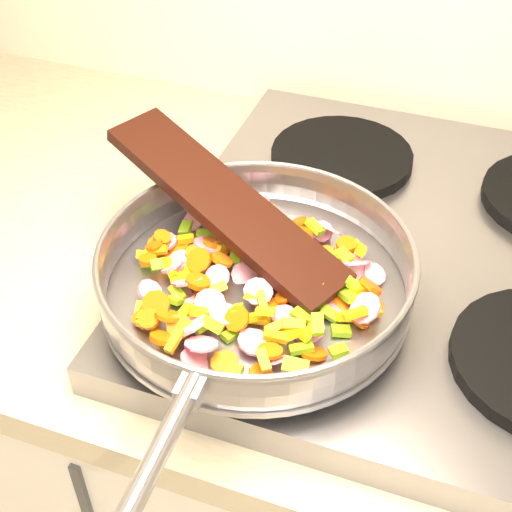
% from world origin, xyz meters
% --- Properties ---
extents(cooktop, '(0.60, 0.60, 0.04)m').
position_xyz_m(cooktop, '(-0.70, 1.67, 0.92)').
color(cooktop, '#939399').
rests_on(cooktop, counter_top).
extents(grate_fl, '(0.19, 0.19, 0.02)m').
position_xyz_m(grate_fl, '(-0.84, 1.52, 0.95)').
color(grate_fl, black).
rests_on(grate_fl, cooktop).
extents(grate_bl, '(0.19, 0.19, 0.02)m').
position_xyz_m(grate_bl, '(-0.84, 1.81, 0.95)').
color(grate_bl, black).
rests_on(grate_bl, cooktop).
extents(saute_pan, '(0.37, 0.53, 0.06)m').
position_xyz_m(saute_pan, '(-0.86, 1.51, 0.99)').
color(saute_pan, '#9E9EA5').
rests_on(saute_pan, grate_fl).
extents(vegetable_heap, '(0.28, 0.27, 0.05)m').
position_xyz_m(vegetable_heap, '(-0.86, 1.51, 0.98)').
color(vegetable_heap, '#73AA14').
rests_on(vegetable_heap, saute_pan).
extents(wooden_spatula, '(0.31, 0.19, 0.09)m').
position_xyz_m(wooden_spatula, '(-0.91, 1.57, 1.02)').
color(wooden_spatula, black).
rests_on(wooden_spatula, saute_pan).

